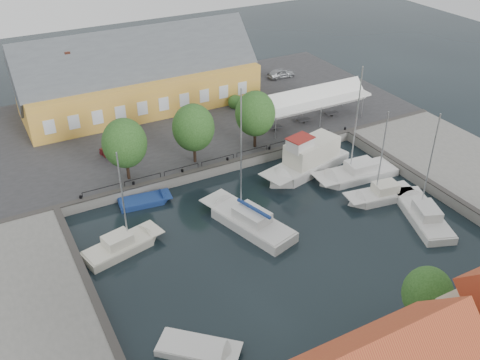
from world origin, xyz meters
The scene contains 18 objects.
ground centered at (0.00, 0.00, 0.00)m, with size 140.00×140.00×0.00m, color black.
north_quay centered at (0.00, 23.00, 0.50)m, with size 56.00×26.00×1.00m, color #2D2D30.
west_quay centered at (-22.00, -2.00, 0.50)m, with size 12.00×24.00×1.00m, color slate.
east_quay centered at (22.00, -2.00, 0.50)m, with size 12.00×24.00×1.00m, color slate.
quay_edge_fittings centered at (0.02, 4.75, 1.06)m, with size 56.00×24.72×0.40m.
warehouse centered at (-2.60, 28.36, 4.43)m, with size 28.56×14.00×9.55m.
tent_canopy centered at (14.00, 14.50, 3.68)m, with size 14.00×4.00×2.83m.
quay_trees centered at (-2.00, 12.00, 4.88)m, with size 18.20×4.20×6.30m.
car_silver centered at (18.38, 28.23, 1.66)m, with size 1.56×3.88×1.32m, color #A7ABAF.
car_red centered at (-8.78, 16.48, 1.61)m, with size 1.29×3.71×1.22m, color #501215.
center_sailboat centered at (-1.82, 0.97, 0.36)m, with size 5.40×9.96×13.18m.
trawler centered at (8.23, 6.65, 1.02)m, with size 10.81×5.46×5.00m.
east_boat_a centered at (11.84, 3.15, 0.26)m, with size 8.98×3.56×12.34m.
east_boat_b centered at (11.36, -1.14, 0.26)m, with size 7.18×3.30×9.69m.
east_boat_c centered at (12.37, -5.54, 0.26)m, with size 5.27×8.51×10.57m.
west_boat_b centered at (-12.65, 2.97, 0.26)m, with size 7.10×3.85×9.55m.
launch_sw centered at (-11.49, -9.53, 0.09)m, with size 5.46×5.23×0.98m.
launch_nw centered at (-8.68, 8.75, 0.09)m, with size 5.08×2.48×0.88m.
Camera 1 is at (-20.33, -32.03, 27.98)m, focal length 40.00 mm.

